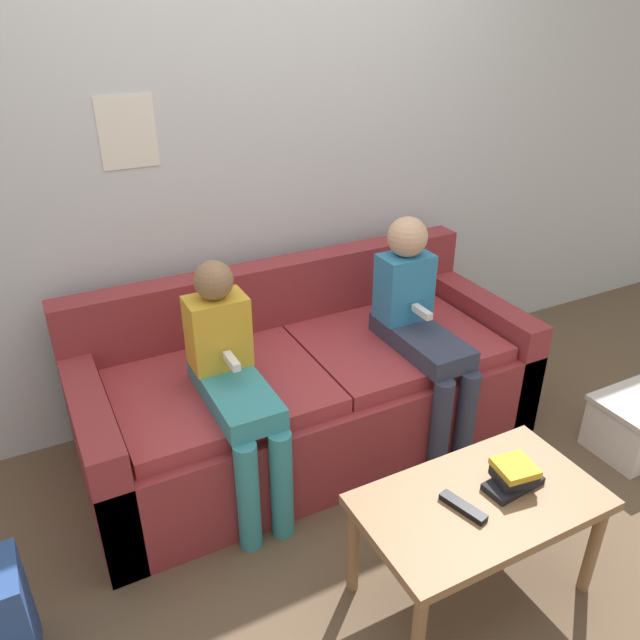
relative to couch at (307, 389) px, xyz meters
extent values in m
plane|color=brown|center=(0.00, -0.55, -0.28)|extent=(10.00, 10.00, 0.00)
cube|color=silver|center=(0.00, 0.54, 1.02)|extent=(8.00, 0.06, 2.60)
cube|color=white|center=(-0.57, 0.50, 1.15)|extent=(0.24, 0.00, 0.30)
cube|color=maroon|center=(0.00, -0.03, -0.07)|extent=(2.07, 0.88, 0.43)
cube|color=maroon|center=(0.00, 0.34, 0.33)|extent=(2.07, 0.14, 0.38)
cube|color=maroon|center=(-0.97, -0.03, 0.01)|extent=(0.14, 0.88, 0.59)
cube|color=maroon|center=(0.97, -0.03, 0.01)|extent=(0.14, 0.88, 0.59)
cube|color=#A1343A|center=(-0.44, -0.07, 0.18)|extent=(0.88, 0.72, 0.07)
cube|color=#A1343A|center=(0.44, -0.07, 0.18)|extent=(0.88, 0.72, 0.07)
cube|color=#8E6642|center=(0.13, -1.06, 0.14)|extent=(0.84, 0.47, 0.04)
cylinder|color=#8E6642|center=(-0.24, -1.26, -0.08)|extent=(0.04, 0.04, 0.40)
cylinder|color=#8E6642|center=(0.51, -1.26, -0.08)|extent=(0.04, 0.04, 0.40)
cylinder|color=#8E6642|center=(-0.24, -0.86, -0.08)|extent=(0.04, 0.04, 0.40)
cylinder|color=#8E6642|center=(0.51, -0.86, -0.08)|extent=(0.04, 0.04, 0.40)
cylinder|color=teal|center=(-0.50, -0.50, -0.03)|extent=(0.09, 0.09, 0.50)
cylinder|color=teal|center=(-0.36, -0.50, -0.03)|extent=(0.09, 0.09, 0.50)
cube|color=teal|center=(-0.43, -0.22, 0.26)|extent=(0.23, 0.54, 0.09)
cube|color=gold|center=(-0.43, -0.06, 0.45)|extent=(0.24, 0.16, 0.30)
sphere|color=#8C6647|center=(-0.43, -0.06, 0.68)|extent=(0.16, 0.16, 0.16)
cube|color=white|center=(-0.43, -0.21, 0.39)|extent=(0.03, 0.12, 0.03)
cylinder|color=#33384C|center=(0.40, -0.50, -0.03)|extent=(0.09, 0.09, 0.50)
cylinder|color=#33384C|center=(0.54, -0.50, -0.03)|extent=(0.09, 0.09, 0.50)
cube|color=#33384C|center=(0.47, -0.22, 0.26)|extent=(0.23, 0.54, 0.09)
cube|color=teal|center=(0.47, -0.06, 0.46)|extent=(0.24, 0.16, 0.32)
sphere|color=tan|center=(0.47, -0.06, 0.71)|extent=(0.18, 0.18, 0.18)
cube|color=white|center=(0.47, -0.21, 0.40)|extent=(0.03, 0.12, 0.03)
cube|color=black|center=(0.05, -1.07, 0.17)|extent=(0.08, 0.17, 0.02)
cube|color=black|center=(0.27, -1.07, 0.17)|extent=(0.22, 0.12, 0.03)
cube|color=black|center=(0.27, -1.06, 0.20)|extent=(0.15, 0.14, 0.04)
cube|color=gold|center=(0.27, -1.06, 0.23)|extent=(0.14, 0.15, 0.03)
cube|color=silver|center=(1.34, -0.79, -0.16)|extent=(0.36, 0.30, 0.25)
camera|label=1|loc=(-1.08, -2.21, 1.67)|focal=35.00mm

